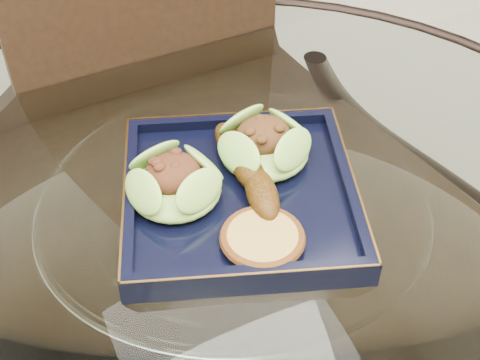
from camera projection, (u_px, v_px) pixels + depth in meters
name	position (u px, v px, depth m)	size (l,w,h in m)	color
dining_table	(234.00, 319.00, 0.87)	(1.13, 1.13, 0.77)	white
dining_chair	(189.00, 186.00, 1.09)	(0.45, 0.45, 1.04)	black
navy_plate	(240.00, 198.00, 0.79)	(0.27, 0.27, 0.02)	black
lettuce_wrap_left	(175.00, 185.00, 0.77)	(0.11, 0.11, 0.04)	#579A2C
lettuce_wrap_right	(264.00, 146.00, 0.81)	(0.11, 0.11, 0.04)	#5B8E29
roasted_plantain	(248.00, 168.00, 0.79)	(0.17, 0.04, 0.03)	#583209
crumb_patty	(262.00, 239.00, 0.72)	(0.08, 0.08, 0.02)	gold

